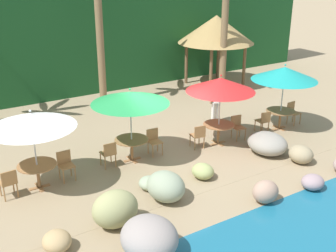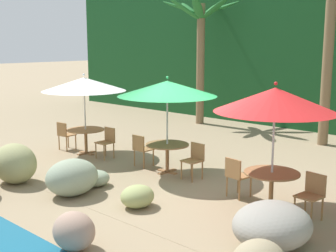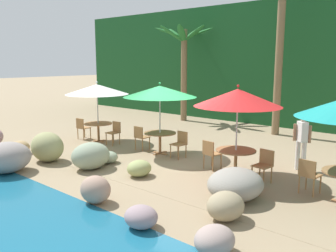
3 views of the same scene
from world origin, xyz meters
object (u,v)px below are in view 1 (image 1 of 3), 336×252
Objects in this scene: chair_white_inland at (9,182)px; dining_table_teal at (280,114)px; umbrella_white at (31,121)px; chair_green_seaward at (154,140)px; chair_teal_inland at (264,120)px; waiter_in_white at (215,99)px; dining_table_green at (132,143)px; chair_red_inland at (198,135)px; umbrella_teal at (285,74)px; chair_teal_seaward at (293,111)px; umbrella_green at (130,98)px; palm_tree_second at (98,1)px; chair_red_seaward at (237,126)px; palapa_hut at (216,29)px; dining_table_white at (37,169)px; chair_white_seaward at (65,163)px; dining_table_red at (219,127)px; palm_tree_third at (226,8)px; umbrella_red at (221,85)px; chair_green_inland at (109,153)px.

chair_white_inland is 0.79× the size of dining_table_teal.
chair_green_seaward is at bearing 3.42° from umbrella_white.
chair_teal_inland is 0.51× the size of waiter_in_white.
chair_red_inland is (2.36, -0.41, -0.10)m from dining_table_green.
umbrella_teal reaches higher than dining_table_teal.
chair_green_seaward and chair_teal_seaward have the same top height.
umbrella_white is 3.11m from umbrella_green.
chair_green_seaward is at bearing 172.19° from chair_teal_inland.
palm_tree_second reaches higher than umbrella_green.
palapa_hut reaches higher than chair_red_seaward.
waiter_in_white is at bearing 11.00° from dining_table_white.
chair_white_seaward is 0.34× the size of umbrella_teal.
umbrella_teal reaches higher than chair_white_seaward.
dining_table_red is 3.31m from umbrella_teal.
chair_white_seaward is at bearing 176.71° from chair_red_seaward.
palm_tree_third reaches higher than umbrella_white.
dining_table_green and dining_table_red have the same top height.
umbrella_white is 0.95× the size of umbrella_teal.
dining_table_red is at bearing 178.83° from chair_red_seaward.
waiter_in_white is at bearing 133.67° from umbrella_teal.
chair_white_seaward is at bearing -177.70° from umbrella_green.
umbrella_green is 2.84× the size of chair_red_seaward.
chair_white_inland is (-1.69, -0.26, 0.00)m from chair_white_seaward.
umbrella_green is (3.10, 0.19, 1.53)m from dining_table_white.
chair_white_inland is 0.79× the size of dining_table_green.
chair_white_inland is 3.96m from dining_table_green.
umbrella_teal is (10.06, -0.21, 1.68)m from chair_white_inland.
dining_table_green is 1.26× the size of chair_teal_seaward.
chair_red_seaward is 6.55m from palm_tree_third.
umbrella_red is 0.36× the size of palm_tree_second.
chair_green_inland and chair_teal_seaward have the same top height.
chair_white_inland is at bearing -152.79° from palapa_hut.
chair_green_inland is 3.23m from chair_red_inland.
dining_table_green is at bearing 6.03° from chair_green_inland.
dining_table_red is (5.47, -0.35, 0.10)m from chair_white_seaward.
palapa_hut is at bearing 53.24° from umbrella_red.
chair_green_inland is 0.79× the size of dining_table_red.
chair_green_seaward is (0.85, 0.04, -0.10)m from dining_table_green.
chair_green_inland reaches higher than dining_table_green.
chair_green_seaward is (3.96, 0.24, -1.56)m from umbrella_white.
chair_teal_seaward is (2.89, 0.04, 0.00)m from chair_red_seaward.
chair_red_seaward is (7.17, -0.26, -1.56)m from umbrella_white.
chair_red_seaward is 1.20m from chair_teal_inland.
umbrella_red is 1.49× the size of waiter_in_white.
chair_green_inland is 4.93m from chair_red_seaward.
waiter_in_white reaches higher than dining_table_teal.
chair_red_seaward is at bearing -6.37° from umbrella_green.
umbrella_teal reaches higher than chair_red_inland.
chair_teal_inland is at bearing -6.09° from dining_table_green.
palm_tree_third is (3.87, 4.60, 1.87)m from umbrella_red.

